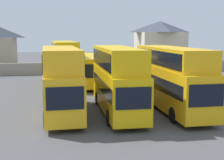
% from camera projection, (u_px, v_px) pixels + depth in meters
% --- Properties ---
extents(ground, '(140.00, 140.00, 0.00)m').
position_uv_depth(ground, '(93.00, 80.00, 42.20)').
color(ground, '#4C4C4F').
extents(depot_boundary_wall, '(56.00, 0.50, 1.80)m').
position_uv_depth(depot_boundary_wall, '(88.00, 68.00, 48.35)').
color(depot_boundary_wall, gray).
rests_on(depot_boundary_wall, ground).
extents(bus_1, '(2.85, 10.21, 5.00)m').
position_uv_depth(bus_1, '(61.00, 77.00, 23.50)').
color(bus_1, yellow).
rests_on(bus_1, ground).
extents(bus_2, '(2.64, 10.65, 5.01)m').
position_uv_depth(bus_2, '(117.00, 76.00, 23.98)').
color(bus_2, '#EEB40D').
rests_on(bus_2, ground).
extents(bus_3, '(2.76, 11.71, 4.96)m').
position_uv_depth(bus_3, '(171.00, 75.00, 25.00)').
color(bus_3, '#F2AF13').
rests_on(bus_3, ground).
extents(bus_4, '(3.06, 11.03, 5.15)m').
position_uv_depth(bus_4, '(64.00, 61.00, 37.59)').
color(bus_4, '#E6BA0A').
rests_on(bus_4, ground).
extents(bus_5, '(2.99, 12.11, 3.48)m').
position_uv_depth(bus_5, '(91.00, 68.00, 38.06)').
color(bus_5, yellow).
rests_on(bus_5, ground).
extents(bus_6, '(2.95, 11.31, 3.43)m').
position_uv_depth(bus_6, '(132.00, 67.00, 39.43)').
color(bus_6, yellow).
rests_on(bus_6, ground).
extents(house_terrace_centre, '(8.31, 7.98, 8.38)m').
position_uv_depth(house_terrace_centre, '(160.00, 44.00, 58.44)').
color(house_terrace_centre, beige).
rests_on(house_terrace_centre, ground).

